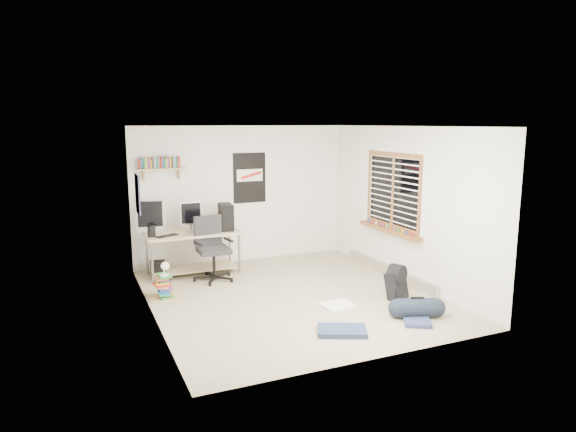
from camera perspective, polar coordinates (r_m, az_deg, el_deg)
name	(u,v)px	position (r m, az deg, el deg)	size (l,w,h in m)	color
floor	(291,297)	(7.74, 0.30, -8.96)	(4.00, 4.50, 0.01)	gray
ceiling	(291,126)	(7.31, 0.32, 9.96)	(4.00, 4.50, 0.01)	white
back_wall	(242,194)	(9.50, -5.17, 2.42)	(4.00, 0.01, 2.50)	silver
left_wall	(149,225)	(6.88, -15.17, -0.95)	(0.01, 4.50, 2.50)	silver
right_wall	(405,205)	(8.42, 12.91, 1.17)	(0.01, 4.50, 2.50)	silver
desk	(193,253)	(8.91, -10.48, -4.06)	(1.58, 0.69, 0.72)	tan
monitor_left	(150,221)	(8.70, -15.10, -0.57)	(0.44, 0.11, 0.48)	#A4A3A8
monitor_right	(191,220)	(8.88, -10.75, -0.46)	(0.36, 0.09, 0.39)	#B8B7BD
pc_tower	(226,217)	(8.92, -6.92, -0.11)	(0.21, 0.43, 0.45)	black
keyboard	(167,236)	(8.62, -13.30, -2.16)	(0.37, 0.13, 0.02)	black
speaker_left	(152,231)	(8.60, -14.93, -1.65)	(0.10, 0.10, 0.20)	black
speaker_right	(209,224)	(9.08, -8.78, -0.88)	(0.09, 0.09, 0.17)	black
office_chair	(214,251)	(8.47, -8.26, -3.87)	(0.69, 0.69, 1.05)	#242426
wall_shelf	(162,169)	(8.99, -13.83, 5.11)	(0.80, 0.22, 0.24)	tan
poster_back_wall	(250,178)	(9.49, -4.29, 4.24)	(0.62, 0.03, 0.92)	black
poster_left_wall	(138,194)	(8.02, -16.37, 2.37)	(0.02, 0.42, 0.60)	navy
window	(392,191)	(8.60, 11.49, 2.76)	(0.10, 1.50, 1.26)	brown
baseboard_heater	(389,271)	(8.88, 11.20, -5.97)	(0.08, 2.50, 0.18)	#B7B2A8
backpack	(396,286)	(7.75, 11.94, -7.58)	(0.31, 0.25, 0.41)	black
duffel_bag	(417,307)	(7.12, 14.13, -9.81)	(0.26, 0.26, 0.52)	black
tshirt	(338,305)	(7.35, 5.53, -9.86)	(0.43, 0.36, 0.04)	white
jeans_a	(342,331)	(6.50, 6.02, -12.57)	(0.59, 0.38, 0.06)	#212F4C
jeans_b	(417,320)	(6.99, 14.10, -11.19)	(0.44, 0.33, 0.06)	navy
book_stack	(163,288)	(7.85, -13.68, -7.79)	(0.47, 0.38, 0.32)	brown
desk_lamp	(164,273)	(7.77, -13.58, -6.20)	(0.13, 0.22, 0.22)	silver
subwoofer	(158,269)	(8.88, -14.24, -5.75)	(0.24, 0.24, 0.27)	black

